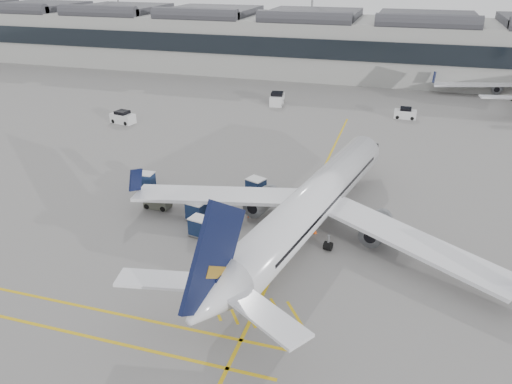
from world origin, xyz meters
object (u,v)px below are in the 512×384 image
(ramp_agent_b, at_px, (252,208))
(pushback_tug, at_px, (158,202))
(ramp_agent_a, at_px, (250,208))
(airliner_main, at_px, (311,205))
(baggage_cart_a, at_px, (256,187))
(belt_loader, at_px, (325,202))

(ramp_agent_b, relative_size, pushback_tug, 0.68)
(ramp_agent_a, xyz_separation_m, pushback_tug, (-9.07, -0.62, -0.32))
(airliner_main, distance_m, ramp_agent_a, 6.39)
(ramp_agent_a, distance_m, ramp_agent_b, 0.32)
(baggage_cart_a, relative_size, ramp_agent_a, 1.21)
(airliner_main, relative_size, pushback_tug, 15.10)
(pushback_tug, bearing_deg, ramp_agent_b, 6.76)
(airliner_main, distance_m, baggage_cart_a, 9.24)
(ramp_agent_a, height_order, ramp_agent_b, ramp_agent_a)
(baggage_cart_a, xyz_separation_m, ramp_agent_b, (0.97, -4.30, -0.19))
(ramp_agent_a, bearing_deg, ramp_agent_b, 38.93)
(airliner_main, height_order, pushback_tug, airliner_main)
(airliner_main, bearing_deg, ramp_agent_b, 174.32)
(belt_loader, bearing_deg, pushback_tug, -151.01)
(ramp_agent_a, xyz_separation_m, ramp_agent_b, (0.13, 0.27, -0.09))
(ramp_agent_a, relative_size, ramp_agent_b, 1.11)
(airliner_main, bearing_deg, belt_loader, 97.37)
(baggage_cart_a, height_order, ramp_agent_a, baggage_cart_a)
(belt_loader, distance_m, baggage_cart_a, 7.14)
(baggage_cart_a, bearing_deg, ramp_agent_a, -58.39)
(ramp_agent_a, bearing_deg, pushback_tug, 159.02)
(belt_loader, relative_size, ramp_agent_b, 3.04)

